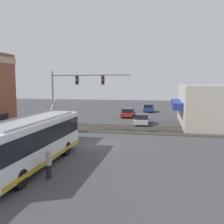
{
  "coord_description": "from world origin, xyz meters",
  "views": [
    {
      "loc": [
        -20.67,
        -5.22,
        5.2
      ],
      "look_at": [
        3.38,
        -0.27,
        2.44
      ],
      "focal_mm": 40.0,
      "sensor_mm": 36.0,
      "label": 1
    }
  ],
  "objects_px": {
    "city_bus": "(32,140)",
    "crossing_signal": "(54,112)",
    "parked_car_silver": "(142,119)",
    "parked_car_red": "(128,113)",
    "parked_car_blue": "(149,108)",
    "pedestrian_near_bus": "(49,164)"
  },
  "relations": [
    {
      "from": "city_bus",
      "to": "parked_car_silver",
      "type": "height_order",
      "value": "city_bus"
    },
    {
      "from": "parked_car_silver",
      "to": "parked_car_red",
      "type": "bearing_deg",
      "value": 22.01
    },
    {
      "from": "parked_car_silver",
      "to": "parked_car_red",
      "type": "height_order",
      "value": "parked_car_red"
    },
    {
      "from": "parked_car_red",
      "to": "parked_car_blue",
      "type": "xyz_separation_m",
      "value": [
        7.86,
        -2.8,
        0.03
      ]
    },
    {
      "from": "city_bus",
      "to": "crossing_signal",
      "type": "xyz_separation_m",
      "value": [
        10.26,
        3.25,
        0.59
      ]
    },
    {
      "from": "parked_car_silver",
      "to": "parked_car_blue",
      "type": "relative_size",
      "value": 1.1
    },
    {
      "from": "crossing_signal",
      "to": "parked_car_silver",
      "type": "relative_size",
      "value": 0.81
    },
    {
      "from": "city_bus",
      "to": "parked_car_silver",
      "type": "distance_m",
      "value": 19.02
    },
    {
      "from": "parked_car_silver",
      "to": "city_bus",
      "type": "bearing_deg",
      "value": 163.48
    },
    {
      "from": "parked_car_blue",
      "to": "pedestrian_near_bus",
      "type": "height_order",
      "value": "pedestrian_near_bus"
    },
    {
      "from": "pedestrian_near_bus",
      "to": "parked_car_red",
      "type": "bearing_deg",
      "value": -1.47
    },
    {
      "from": "city_bus",
      "to": "parked_car_blue",
      "type": "xyz_separation_m",
      "value": [
        32.99,
        -5.4,
        -1.03
      ]
    },
    {
      "from": "parked_car_silver",
      "to": "parked_car_red",
      "type": "xyz_separation_m",
      "value": [
        6.93,
        2.8,
        0.01
      ]
    },
    {
      "from": "crossing_signal",
      "to": "pedestrian_near_bus",
      "type": "relative_size",
      "value": 2.35
    },
    {
      "from": "parked_car_red",
      "to": "pedestrian_near_bus",
      "type": "relative_size",
      "value": 3.02
    },
    {
      "from": "city_bus",
      "to": "parked_car_red",
      "type": "distance_m",
      "value": 25.29
    },
    {
      "from": "parked_car_red",
      "to": "city_bus",
      "type": "bearing_deg",
      "value": 174.09
    },
    {
      "from": "city_bus",
      "to": "parked_car_blue",
      "type": "bearing_deg",
      "value": -9.3
    },
    {
      "from": "parked_car_silver",
      "to": "parked_car_blue",
      "type": "bearing_deg",
      "value": 0.0
    },
    {
      "from": "city_bus",
      "to": "parked_car_blue",
      "type": "distance_m",
      "value": 33.44
    },
    {
      "from": "city_bus",
      "to": "parked_car_red",
      "type": "bearing_deg",
      "value": -5.91
    },
    {
      "from": "parked_car_red",
      "to": "crossing_signal",
      "type": "bearing_deg",
      "value": 158.53
    }
  ]
}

